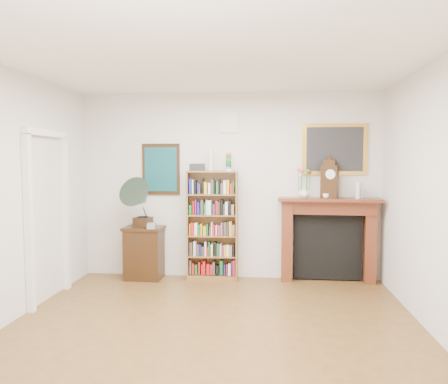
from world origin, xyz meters
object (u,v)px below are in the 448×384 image
object	(u,v)px
bookshelf	(212,219)
flower_vase	(304,192)
gramophone	(140,199)
cd_stack	(152,226)
side_cabinet	(144,253)
bottle_left	(358,190)
teacup	(326,196)
mantel_clock	(330,180)
fireplace	(328,232)
bottle_right	(361,191)

from	to	relation	value
bookshelf	flower_vase	bearing A→B (deg)	-2.43
gramophone	cd_stack	size ratio (longest dim) A/B	6.29
side_cabinet	bottle_left	world-z (taller)	bottle_left
teacup	bottle_left	bearing A→B (deg)	0.48
bookshelf	mantel_clock	world-z (taller)	bookshelf
side_cabinet	teacup	xyz separation A→B (m)	(2.69, 0.03, 0.88)
cd_stack	teacup	world-z (taller)	teacup
fireplace	teacup	world-z (taller)	teacup
gramophone	teacup	bearing A→B (deg)	15.62
bottle_right	fireplace	bearing A→B (deg)	177.85
side_cabinet	flower_vase	world-z (taller)	flower_vase
cd_stack	bottle_left	world-z (taller)	bottle_left
gramophone	bottle_left	xyz separation A→B (m)	(3.15, 0.13, 0.14)
fireplace	bottle_right	xyz separation A→B (m)	(0.46, -0.02, 0.60)
fireplace	gramophone	bearing A→B (deg)	-172.51
bottle_right	bookshelf	bearing A→B (deg)	-179.20
bottle_left	bottle_right	distance (m)	0.09
bookshelf	gramophone	world-z (taller)	bookshelf
bookshelf	bottle_right	size ratio (longest dim) A/B	9.40
cd_stack	bottle_right	xyz separation A→B (m)	(3.03, 0.26, 0.51)
cd_stack	fireplace	bearing A→B (deg)	6.22
side_cabinet	fireplace	world-z (taller)	fireplace
flower_vase	bottle_right	size ratio (longest dim) A/B	0.81
bookshelf	bottle_right	xyz separation A→B (m)	(2.17, 0.03, 0.43)
bookshelf	side_cabinet	distance (m)	1.15
fireplace	cd_stack	bearing A→B (deg)	-170.93
bookshelf	cd_stack	size ratio (longest dim) A/B	15.66
fireplace	mantel_clock	xyz separation A→B (m)	(0.00, -0.05, 0.77)
side_cabinet	fireplace	size ratio (longest dim) A/B	0.53
mantel_clock	flower_vase	size ratio (longest dim) A/B	3.42
bottle_left	gramophone	bearing A→B (deg)	-177.56
bookshelf	flower_vase	size ratio (longest dim) A/B	11.63
gramophone	cd_stack	bearing A→B (deg)	-4.54
cd_stack	flower_vase	size ratio (longest dim) A/B	0.74
fireplace	cd_stack	size ratio (longest dim) A/B	12.38
gramophone	flower_vase	world-z (taller)	gramophone
cd_stack	side_cabinet	bearing A→B (deg)	135.81
mantel_clock	flower_vase	distance (m)	0.41
bookshelf	teacup	distance (m)	1.70
mantel_clock	teacup	bearing A→B (deg)	-120.40
mantel_clock	bottle_right	size ratio (longest dim) A/B	2.76
flower_vase	bottle_left	bearing A→B (deg)	-3.32
side_cabinet	bottle_left	xyz separation A→B (m)	(3.13, 0.03, 0.97)
bookshelf	flower_vase	world-z (taller)	bookshelf
fireplace	bottle_right	bearing A→B (deg)	0.70
gramophone	flower_vase	bearing A→B (deg)	17.12
fireplace	teacup	distance (m)	0.55
cd_stack	mantel_clock	size ratio (longest dim) A/B	0.22
bookshelf	cd_stack	world-z (taller)	bookshelf
teacup	mantel_clock	bearing A→B (deg)	35.98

